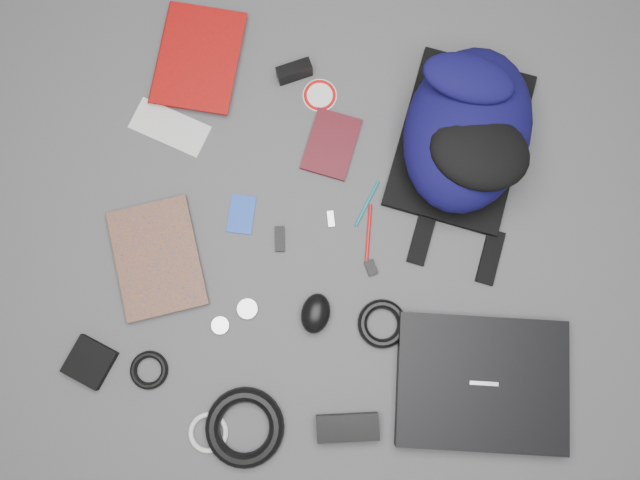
# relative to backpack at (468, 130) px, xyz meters

# --- Properties ---
(ground) EXTENTS (4.00, 4.00, 0.00)m
(ground) POSITION_rel_backpack_xyz_m (-0.33, -0.27, -0.10)
(ground) COLOR #4F4F51
(ground) RESTS_ON ground
(backpack) EXTENTS (0.41, 0.52, 0.19)m
(backpack) POSITION_rel_backpack_xyz_m (0.00, 0.00, 0.00)
(backpack) COLOR black
(backpack) RESTS_ON ground
(laptop) EXTENTS (0.40, 0.31, 0.04)m
(laptop) POSITION_rel_backpack_xyz_m (0.07, -0.59, -0.08)
(laptop) COLOR black
(laptop) RESTS_ON ground
(textbook_red) EXTENTS (0.23, 0.29, 0.03)m
(textbook_red) POSITION_rel_backpack_xyz_m (-0.77, 0.18, -0.08)
(textbook_red) COLOR #8A0708
(textbook_red) RESTS_ON ground
(comic_book) EXTENTS (0.27, 0.32, 0.02)m
(comic_book) POSITION_rel_backpack_xyz_m (-0.82, -0.37, -0.08)
(comic_book) COLOR #C8660E
(comic_book) RESTS_ON ground
(envelope) EXTENTS (0.21, 0.15, 0.00)m
(envelope) POSITION_rel_backpack_xyz_m (-0.73, -0.01, -0.09)
(envelope) COLOR silver
(envelope) RESTS_ON ground
(dvd_case) EXTENTS (0.15, 0.18, 0.01)m
(dvd_case) POSITION_rel_backpack_xyz_m (-0.32, -0.03, -0.09)
(dvd_case) COLOR #3D0B11
(dvd_case) RESTS_ON ground
(compact_camera) EXTENTS (0.09, 0.06, 0.05)m
(compact_camera) POSITION_rel_backpack_xyz_m (-0.42, 0.15, -0.07)
(compact_camera) COLOR black
(compact_camera) RESTS_ON ground
(sticker_disc) EXTENTS (0.09, 0.09, 0.00)m
(sticker_disc) POSITION_rel_backpack_xyz_m (-0.36, 0.10, -0.09)
(sticker_disc) COLOR white
(sticker_disc) RESTS_ON ground
(pen_teal) EXTENTS (0.06, 0.12, 0.01)m
(pen_teal) POSITION_rel_backpack_xyz_m (-0.22, -0.17, -0.09)
(pen_teal) COLOR #0D6D78
(pen_teal) RESTS_ON ground
(pen_red) EXTENTS (0.01, 0.15, 0.01)m
(pen_red) POSITION_rel_backpack_xyz_m (-0.21, -0.25, -0.09)
(pen_red) COLOR #BA0E0F
(pen_red) RESTS_ON ground
(id_badge) EXTENTS (0.07, 0.10, 0.00)m
(id_badge) POSITION_rel_backpack_xyz_m (-0.53, -0.22, -0.09)
(id_badge) COLOR #1740B3
(id_badge) RESTS_ON ground
(usb_black) EXTENTS (0.03, 0.06, 0.01)m
(usb_black) POSITION_rel_backpack_xyz_m (-0.43, -0.27, -0.09)
(usb_black) COLOR black
(usb_black) RESTS_ON ground
(usb_silver) EXTENTS (0.02, 0.04, 0.01)m
(usb_silver) POSITION_rel_backpack_xyz_m (-0.31, -0.22, -0.09)
(usb_silver) COLOR #A3A3A5
(usb_silver) RESTS_ON ground
(key_fob) EXTENTS (0.04, 0.04, 0.01)m
(key_fob) POSITION_rel_backpack_xyz_m (-0.20, -0.33, -0.09)
(key_fob) COLOR black
(key_fob) RESTS_ON ground
(mouse) EXTENTS (0.08, 0.11, 0.05)m
(mouse) POSITION_rel_backpack_xyz_m (-0.33, -0.45, -0.07)
(mouse) COLOR black
(mouse) RESTS_ON ground
(headphone_left) EXTENTS (0.05, 0.05, 0.01)m
(headphone_left) POSITION_rel_backpack_xyz_m (-0.56, -0.49, -0.09)
(headphone_left) COLOR silver
(headphone_left) RESTS_ON ground
(headphone_right) EXTENTS (0.06, 0.06, 0.01)m
(headphone_right) POSITION_rel_backpack_xyz_m (-0.50, -0.45, -0.09)
(headphone_right) COLOR #A3A3A5
(headphone_right) RESTS_ON ground
(cable_coil) EXTENTS (0.15, 0.15, 0.02)m
(cable_coil) POSITION_rel_backpack_xyz_m (-0.17, -0.46, -0.08)
(cable_coil) COLOR black
(cable_coil) RESTS_ON ground
(power_brick) EXTENTS (0.15, 0.08, 0.04)m
(power_brick) POSITION_rel_backpack_xyz_m (-0.24, -0.71, -0.08)
(power_brick) COLOR black
(power_brick) RESTS_ON ground
(power_cord_coil) EXTENTS (0.20, 0.20, 0.04)m
(power_cord_coil) POSITION_rel_backpack_xyz_m (-0.48, -0.72, -0.08)
(power_cord_coil) COLOR black
(power_cord_coil) RESTS_ON ground
(pouch) EXTENTS (0.13, 0.13, 0.03)m
(pouch) POSITION_rel_backpack_xyz_m (-0.86, -0.60, -0.08)
(pouch) COLOR black
(pouch) RESTS_ON ground
(earbud_coil) EXTENTS (0.10, 0.10, 0.02)m
(earbud_coil) POSITION_rel_backpack_xyz_m (-0.72, -0.61, -0.09)
(earbud_coil) COLOR black
(earbud_coil) RESTS_ON ground
(white_cable_coil) EXTENTS (0.11, 0.11, 0.01)m
(white_cable_coil) POSITION_rel_backpack_xyz_m (-0.56, -0.74, -0.09)
(white_cable_coil) COLOR silver
(white_cable_coil) RESTS_ON ground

